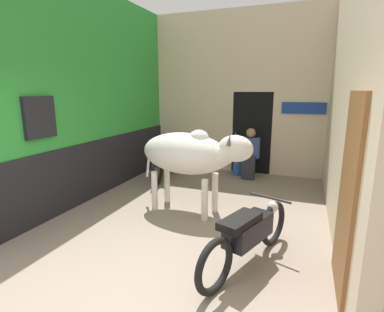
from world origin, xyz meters
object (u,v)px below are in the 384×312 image
at_px(motorcycle_far, 166,161).
at_px(plastic_stool, 238,165).
at_px(motorcycle_near, 248,233).
at_px(cow, 190,154).
at_px(shopkeeper_seated, 250,152).

height_order(motorcycle_far, plastic_stool, motorcycle_far).
height_order(motorcycle_near, motorcycle_far, motorcycle_far).
height_order(cow, motorcycle_near, cow).
distance_m(cow, motorcycle_far, 2.23).
bearing_deg(cow, plastic_stool, 83.83).
relative_size(cow, motorcycle_near, 1.10).
height_order(shopkeeper_seated, plastic_stool, shopkeeper_seated).
distance_m(motorcycle_near, plastic_stool, 4.04).
bearing_deg(shopkeeper_seated, plastic_stool, 150.14).
bearing_deg(motorcycle_near, plastic_stool, 104.05).
xyz_separation_m(cow, shopkeeper_seated, (0.60, 2.41, -0.40)).
relative_size(shopkeeper_seated, plastic_stool, 2.67).
bearing_deg(motorcycle_near, shopkeeper_seated, 99.98).
relative_size(motorcycle_far, shopkeeper_seated, 1.59).
bearing_deg(motorcycle_near, cow, 133.76).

